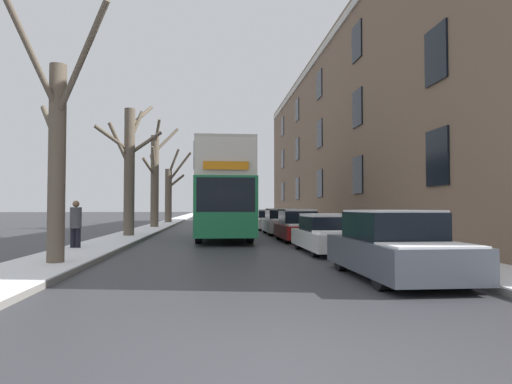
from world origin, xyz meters
The scene contains 15 objects.
ground_plane centered at (0.00, 0.00, 0.00)m, with size 320.00×320.00×0.00m, color #38383D.
sidewalk_left centered at (-5.11, 53.00, 0.08)m, with size 2.10×130.00×0.16m.
sidewalk_right centered at (5.11, 53.00, 0.08)m, with size 2.10×130.00×0.16m.
terrace_facade_right centered at (10.66, 25.11, 6.15)m, with size 9.10×44.49×12.29m.
bare_tree_left_0 centered at (-4.82, 7.57, 2.93)m, with size 2.76×3.76×6.30m.
bare_tree_left_1 centered at (-5.02, 18.89, 3.61)m, with size 3.07×3.72×7.19m.
bare_tree_left_2 centered at (-5.01, 29.03, 3.73)m, with size 2.34×3.82×7.77m.
bare_tree_left_3 centered at (-4.89, 39.30, 3.00)m, with size 2.52×1.78×7.05m.
double_decker_bus centered at (-0.40, 18.33, 2.49)m, with size 2.54×10.02×4.40m.
parked_car_0 centered at (2.98, 5.29, 0.68)m, with size 1.84×4.40×1.47m.
parked_car_1 centered at (2.98, 10.99, 0.61)m, with size 1.72×4.46×1.32m.
parked_car_2 centered at (2.98, 16.34, 0.66)m, with size 1.69×4.09×1.46m.
parked_car_3 centered at (2.98, 21.56, 0.68)m, with size 1.74×4.28×1.48m.
parked_car_4 centered at (2.98, 26.76, 0.65)m, with size 1.86×4.07×1.40m.
pedestrian_left_sidewalk centered at (-5.58, 11.91, 0.97)m, with size 0.38×0.38×1.77m.
Camera 1 is at (-0.95, -4.24, 1.52)m, focal length 32.00 mm.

